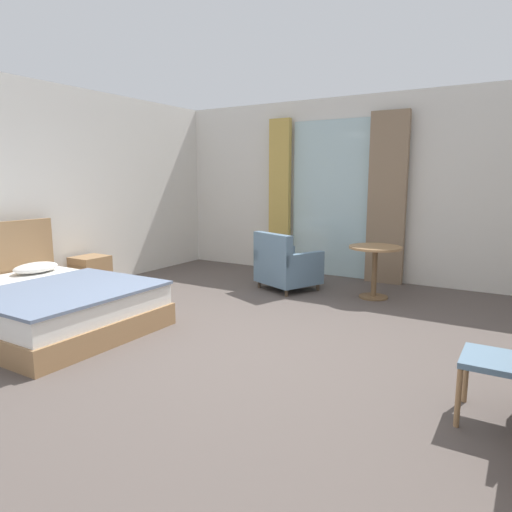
{
  "coord_description": "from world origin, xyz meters",
  "views": [
    {
      "loc": [
        2.43,
        -3.42,
        1.58
      ],
      "look_at": [
        0.18,
        0.26,
        0.85
      ],
      "focal_mm": 32.03,
      "sensor_mm": 36.0,
      "label": 1
    }
  ],
  "objects_px": {
    "armchair_by_window": "(286,266)",
    "round_cafe_table": "(375,260)",
    "desk_chair": "(512,355)",
    "nightstand": "(91,274)",
    "bed": "(42,304)"
  },
  "relations": [
    {
      "from": "desk_chair",
      "to": "round_cafe_table",
      "type": "relative_size",
      "value": 1.22
    },
    {
      "from": "bed",
      "to": "armchair_by_window",
      "type": "bearing_deg",
      "value": 63.19
    },
    {
      "from": "nightstand",
      "to": "armchair_by_window",
      "type": "bearing_deg",
      "value": 32.85
    },
    {
      "from": "bed",
      "to": "desk_chair",
      "type": "relative_size",
      "value": 2.54
    },
    {
      "from": "nightstand",
      "to": "desk_chair",
      "type": "relative_size",
      "value": 0.58
    },
    {
      "from": "armchair_by_window",
      "to": "round_cafe_table",
      "type": "bearing_deg",
      "value": 9.67
    },
    {
      "from": "nightstand",
      "to": "desk_chair",
      "type": "height_order",
      "value": "desk_chair"
    },
    {
      "from": "bed",
      "to": "round_cafe_table",
      "type": "bearing_deg",
      "value": 48.99
    },
    {
      "from": "bed",
      "to": "desk_chair",
      "type": "xyz_separation_m",
      "value": [
        4.36,
        0.36,
        0.22
      ]
    },
    {
      "from": "nightstand",
      "to": "desk_chair",
      "type": "distance_m",
      "value": 5.35
    },
    {
      "from": "armchair_by_window",
      "to": "round_cafe_table",
      "type": "distance_m",
      "value": 1.25
    },
    {
      "from": "desk_chair",
      "to": "round_cafe_table",
      "type": "bearing_deg",
      "value": 122.29
    },
    {
      "from": "armchair_by_window",
      "to": "round_cafe_table",
      "type": "xyz_separation_m",
      "value": [
        1.22,
        0.21,
        0.18
      ]
    },
    {
      "from": "bed",
      "to": "nightstand",
      "type": "xyz_separation_m",
      "value": [
        -0.89,
        1.35,
        -0.01
      ]
    },
    {
      "from": "nightstand",
      "to": "round_cafe_table",
      "type": "xyz_separation_m",
      "value": [
        3.55,
        1.71,
        0.27
      ]
    }
  ]
}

